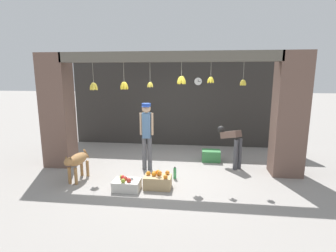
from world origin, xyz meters
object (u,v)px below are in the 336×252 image
at_px(produce_box_green, 211,156).
at_px(wall_clock, 198,81).
at_px(shopkeeper, 147,131).
at_px(dog, 77,161).
at_px(fruit_crate_oranges, 158,181).
at_px(water_bottle, 175,173).
at_px(fruit_crate_apples, 127,184).
at_px(worker_stooping, 232,142).

xyz_separation_m(produce_box_green, wall_clock, (-0.42, 1.58, 2.02)).
relative_size(shopkeeper, produce_box_green, 3.36).
distance_m(dog, fruit_crate_oranges, 1.92).
bearing_deg(wall_clock, produce_box_green, -75.23).
distance_m(dog, water_bottle, 2.26).
distance_m(fruit_crate_oranges, fruit_crate_apples, 0.67).
height_order(water_bottle, wall_clock, wall_clock).
xyz_separation_m(fruit_crate_apples, water_bottle, (0.96, 0.72, 0.02)).
distance_m(shopkeeper, fruit_crate_apples, 1.54).
height_order(dog, produce_box_green, dog).
bearing_deg(dog, shopkeeper, 127.74).
bearing_deg(water_bottle, worker_stooping, 35.40).
relative_size(shopkeeper, water_bottle, 5.93).
bearing_deg(worker_stooping, fruit_crate_oranges, -177.06).
height_order(fruit_crate_apples, wall_clock, wall_clock).
height_order(worker_stooping, fruit_crate_oranges, worker_stooping).
height_order(shopkeeper, produce_box_green, shopkeeper).
bearing_deg(wall_clock, dog, -128.66).
distance_m(dog, worker_stooping, 3.85).
xyz_separation_m(fruit_crate_oranges, water_bottle, (0.32, 0.55, -0.02)).
distance_m(shopkeeper, worker_stooping, 2.23).
distance_m(water_bottle, wall_clock, 3.64).
xyz_separation_m(shopkeeper, water_bottle, (0.76, -0.52, -0.88)).
distance_m(fruit_crate_apples, produce_box_green, 2.81).
xyz_separation_m(shopkeeper, worker_stooping, (2.16, 0.47, -0.33)).
xyz_separation_m(dog, shopkeeper, (1.44, 0.89, 0.54)).
xyz_separation_m(shopkeeper, wall_clock, (1.24, 2.46, 1.16)).
distance_m(fruit_crate_oranges, produce_box_green, 2.29).
height_order(shopkeeper, wall_clock, wall_clock).
xyz_separation_m(dog, wall_clock, (2.68, 3.34, 1.71)).
xyz_separation_m(dog, produce_box_green, (3.09, 1.77, -0.32)).
distance_m(shopkeeper, fruit_crate_oranges, 1.44).
height_order(shopkeeper, fruit_crate_apples, shopkeeper).
bearing_deg(produce_box_green, water_bottle, -122.58).
relative_size(fruit_crate_apples, wall_clock, 2.13).
bearing_deg(shopkeeper, worker_stooping, -170.66).
height_order(dog, worker_stooping, worker_stooping).
bearing_deg(shopkeeper, fruit_crate_oranges, 109.54).
bearing_deg(fruit_crate_apples, fruit_crate_oranges, 14.64).
bearing_deg(shopkeeper, fruit_crate_apples, 77.79).
bearing_deg(wall_clock, water_bottle, -99.09).
xyz_separation_m(worker_stooping, fruit_crate_oranges, (-1.71, -1.54, -0.53)).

